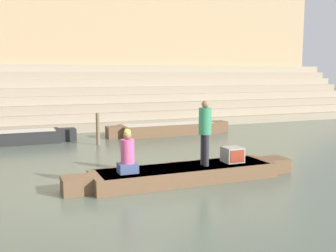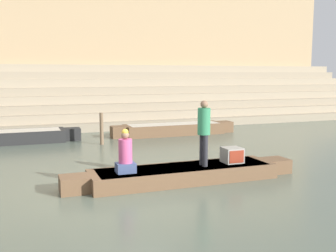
{
  "view_description": "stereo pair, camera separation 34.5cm",
  "coord_description": "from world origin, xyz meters",
  "px_view_note": "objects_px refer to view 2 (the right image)",
  "views": [
    {
      "loc": [
        -2.48,
        -8.6,
        2.74
      ],
      "look_at": [
        1.62,
        1.55,
        1.28
      ],
      "focal_mm": 42.0,
      "sensor_mm": 36.0,
      "label": 1
    },
    {
      "loc": [
        -2.16,
        -8.73,
        2.74
      ],
      "look_at": [
        1.62,
        1.55,
        1.28
      ],
      "focal_mm": 42.0,
      "sensor_mm": 36.0,
      "label": 2
    }
  ],
  "objects_px": {
    "person_standing": "(204,128)",
    "moored_boat_shore": "(174,129)",
    "person_rowing": "(125,155)",
    "moored_boat_distant": "(5,137)",
    "mooring_post": "(102,129)",
    "tv_set": "(232,155)",
    "rowboat_main": "(184,173)"
  },
  "relations": [
    {
      "from": "moored_boat_distant",
      "to": "mooring_post",
      "type": "bearing_deg",
      "value": -29.54
    },
    {
      "from": "rowboat_main",
      "to": "moored_boat_distant",
      "type": "distance_m",
      "value": 8.78
    },
    {
      "from": "person_standing",
      "to": "person_rowing",
      "type": "height_order",
      "value": "person_standing"
    },
    {
      "from": "moored_boat_shore",
      "to": "tv_set",
      "type": "bearing_deg",
      "value": -104.35
    },
    {
      "from": "tv_set",
      "to": "moored_boat_distant",
      "type": "distance_m",
      "value": 9.59
    },
    {
      "from": "rowboat_main",
      "to": "person_rowing",
      "type": "xyz_separation_m",
      "value": [
        -1.56,
        -0.08,
        0.6
      ]
    },
    {
      "from": "tv_set",
      "to": "moored_boat_shore",
      "type": "xyz_separation_m",
      "value": [
        1.19,
        7.41,
        -0.32
      ]
    },
    {
      "from": "rowboat_main",
      "to": "moored_boat_shore",
      "type": "relative_size",
      "value": 1.07
    },
    {
      "from": "rowboat_main",
      "to": "tv_set",
      "type": "xyz_separation_m",
      "value": [
        1.39,
        -0.01,
        0.38
      ]
    },
    {
      "from": "rowboat_main",
      "to": "person_rowing",
      "type": "bearing_deg",
      "value": -174.76
    },
    {
      "from": "person_standing",
      "to": "tv_set",
      "type": "relative_size",
      "value": 3.38
    },
    {
      "from": "person_standing",
      "to": "tv_set",
      "type": "distance_m",
      "value": 1.17
    },
    {
      "from": "person_rowing",
      "to": "moored_boat_distant",
      "type": "height_order",
      "value": "person_rowing"
    },
    {
      "from": "person_standing",
      "to": "mooring_post",
      "type": "xyz_separation_m",
      "value": [
        -1.5,
        6.07,
        -0.73
      ]
    },
    {
      "from": "person_rowing",
      "to": "mooring_post",
      "type": "height_order",
      "value": "person_rowing"
    },
    {
      "from": "person_rowing",
      "to": "mooring_post",
      "type": "xyz_separation_m",
      "value": [
        0.57,
        6.07,
        -0.19
      ]
    },
    {
      "from": "moored_boat_distant",
      "to": "mooring_post",
      "type": "height_order",
      "value": "mooring_post"
    },
    {
      "from": "person_standing",
      "to": "moored_boat_shore",
      "type": "relative_size",
      "value": 0.29
    },
    {
      "from": "rowboat_main",
      "to": "tv_set",
      "type": "distance_m",
      "value": 1.44
    },
    {
      "from": "person_standing",
      "to": "mooring_post",
      "type": "distance_m",
      "value": 6.29
    },
    {
      "from": "rowboat_main",
      "to": "moored_boat_shore",
      "type": "xyz_separation_m",
      "value": [
        2.57,
        7.4,
        0.06
      ]
    },
    {
      "from": "rowboat_main",
      "to": "person_standing",
      "type": "xyz_separation_m",
      "value": [
        0.51,
        -0.07,
        1.15
      ]
    },
    {
      "from": "person_standing",
      "to": "moored_boat_shore",
      "type": "height_order",
      "value": "person_standing"
    },
    {
      "from": "moored_boat_distant",
      "to": "rowboat_main",
      "type": "bearing_deg",
      "value": -65.32
    },
    {
      "from": "person_rowing",
      "to": "mooring_post",
      "type": "bearing_deg",
      "value": 91.71
    },
    {
      "from": "person_rowing",
      "to": "moored_boat_distant",
      "type": "bearing_deg",
      "value": 118.63
    },
    {
      "from": "person_rowing",
      "to": "moored_boat_shore",
      "type": "bearing_deg",
      "value": 68.16
    },
    {
      "from": "moored_boat_distant",
      "to": "moored_boat_shore",
      "type": "bearing_deg",
      "value": -7.41
    },
    {
      "from": "rowboat_main",
      "to": "person_standing",
      "type": "bearing_deg",
      "value": -5.74
    },
    {
      "from": "person_standing",
      "to": "moored_boat_shore",
      "type": "bearing_deg",
      "value": 85.72
    },
    {
      "from": "moored_boat_shore",
      "to": "mooring_post",
      "type": "bearing_deg",
      "value": -163.68
    },
    {
      "from": "rowboat_main",
      "to": "mooring_post",
      "type": "height_order",
      "value": "mooring_post"
    }
  ]
}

